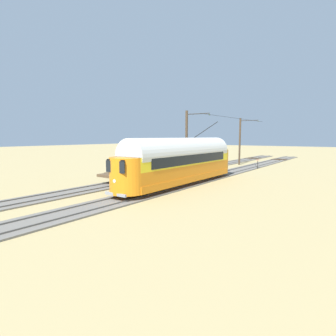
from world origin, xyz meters
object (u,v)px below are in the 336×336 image
Objects in this scene: switch_stand at (258,164)px; track_end_bumper at (220,162)px; catenary_pole_mid_near at (187,142)px; spare_tie_stack at (115,174)px; catenary_pole_foreground at (240,141)px; flatcar_adjacent at (150,170)px; vintage_streetcar at (182,160)px.

track_end_bumper is at bearing -17.58° from switch_stand.
catenary_pole_mid_near reaches higher than track_end_bumper.
catenary_pole_foreground is at bearing -106.95° from spare_tie_stack.
flatcar_adjacent is 17.26m from track_end_bumper.
catenary_pole_mid_near is 14.40m from track_end_bumper.
track_end_bumper is at bearing -80.04° from catenary_pole_mid_near.
catenary_pole_mid_near is 5.85× the size of switch_stand.
spare_tie_stack is at bearing 38.16° from catenary_pole_mid_near.
catenary_pole_foreground is 6.45m from switch_stand.
switch_stand is at bearing -109.20° from catenary_pole_mid_near.
catenary_pole_foreground reaches higher than flatcar_adjacent.
spare_tie_stack is (6.28, 4.93, -3.51)m from catenary_pole_mid_near.
vintage_streetcar is at bearing 117.18° from catenary_pole_mid_near.
spare_tie_stack is (6.28, 20.60, -3.51)m from catenary_pole_foreground.
switch_stand is 19.63m from spare_tie_stack.
catenary_pole_foreground is at bearing -82.69° from vintage_streetcar.
flatcar_adjacent is 1.65× the size of catenary_pole_foreground.
track_end_bumper is (-3.86, -18.72, 0.13)m from spare_tie_stack.
track_end_bumper is at bearing -90.00° from flatcar_adjacent.
vintage_streetcar is 13.52× the size of switch_stand.
switch_stand is 0.69× the size of track_end_bumper.
spare_tie_stack is at bearing 78.36° from track_end_bumper.
catenary_pole_foreground and catenary_pole_mid_near have the same top height.
switch_stand is at bearing -121.88° from spare_tie_stack.
vintage_streetcar is at bearing 97.31° from catenary_pole_foreground.
flatcar_adjacent reaches higher than switch_stand.
flatcar_adjacent is 9.65× the size of switch_stand.
vintage_streetcar reaches higher than track_end_bumper.
catenary_pole_foreground reaches higher than switch_stand.
vintage_streetcar reaches higher than flatcar_adjacent.
flatcar_adjacent is at bearing -159.19° from spare_tie_stack.
switch_stand is (-4.08, -11.73, -3.08)m from catenary_pole_mid_near.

